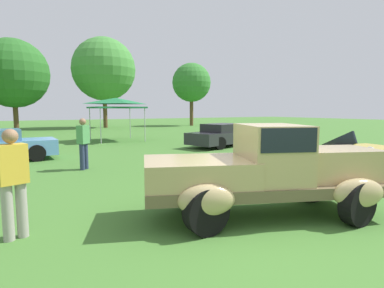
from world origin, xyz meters
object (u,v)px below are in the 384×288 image
object	(u,v)px
show_car_charcoal	(224,135)
spectator_near_truck	(13,180)
spectator_by_row	(83,142)
canopy_tent_center_field	(116,102)
neighbor_convertible	(334,158)
feature_pickup_truck	(267,170)

from	to	relation	value
show_car_charcoal	spectator_near_truck	size ratio (longest dim) A/B	2.84
show_car_charcoal	spectator_by_row	size ratio (longest dim) A/B	2.84
show_car_charcoal	canopy_tent_center_field	bearing A→B (deg)	124.98
spectator_near_truck	canopy_tent_center_field	distance (m)	15.32
neighbor_convertible	spectator_near_truck	distance (m)	7.98
spectator_by_row	show_car_charcoal	bearing A→B (deg)	20.71
neighbor_convertible	show_car_charcoal	distance (m)	8.26
spectator_near_truck	spectator_by_row	size ratio (longest dim) A/B	1.00
show_car_charcoal	spectator_by_row	bearing A→B (deg)	-159.29
spectator_by_row	canopy_tent_center_field	bearing A→B (deg)	66.67
show_car_charcoal	spectator_by_row	xyz separation A→B (m)	(-7.90, -2.99, 0.31)
spectator_near_truck	canopy_tent_center_field	size ratio (longest dim) A/B	0.56
neighbor_convertible	spectator_by_row	distance (m)	7.76
show_car_charcoal	spectator_near_truck	xyz separation A→B (m)	(-9.97, -8.22, 0.31)
spectator_near_truck	spectator_by_row	xyz separation A→B (m)	(2.07, 5.23, 0.00)
feature_pickup_truck	canopy_tent_center_field	size ratio (longest dim) A/B	1.53
spectator_by_row	canopy_tent_center_field	size ratio (longest dim) A/B	0.56
spectator_by_row	neighbor_convertible	bearing A→B (deg)	-40.45
show_car_charcoal	neighbor_convertible	bearing A→B (deg)	-104.00
spectator_by_row	feature_pickup_truck	bearing A→B (deg)	-72.79
canopy_tent_center_field	show_car_charcoal	bearing A→B (deg)	-55.02
spectator_near_truck	spectator_by_row	distance (m)	5.63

